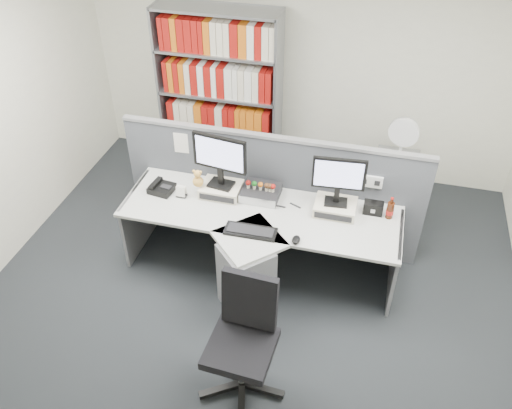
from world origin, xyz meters
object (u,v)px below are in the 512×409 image
(desktop_pc, at_px, (261,193))
(cola_bottle, at_px, (390,210))
(monitor_left, at_px, (220,157))
(desk_fan, at_px, (403,135))
(monitor_right, at_px, (339,177))
(mouse, at_px, (296,240))
(desk_phone, at_px, (161,188))
(keyboard, at_px, (251,231))
(desk_calendar, at_px, (181,192))
(office_chair, at_px, (244,336))
(shelving_unit, at_px, (220,96))
(filing_cabinet, at_px, (393,189))
(speaker, at_px, (373,208))
(desk, at_px, (255,247))

(desktop_pc, distance_m, cola_bottle, 1.21)
(monitor_left, distance_m, desk_fan, 1.92)
(monitor_right, relative_size, desk_fan, 0.92)
(mouse, xyz_separation_m, desk_fan, (0.80, 1.51, 0.29))
(cola_bottle, bearing_deg, desk_phone, -176.17)
(keyboard, bearing_deg, mouse, -2.46)
(desk_phone, distance_m, cola_bottle, 2.17)
(monitor_left, distance_m, desk_calendar, 0.53)
(monitor_right, relative_size, office_chair, 0.47)
(desk_calendar, xyz_separation_m, cola_bottle, (1.95, 0.18, 0.03))
(mouse, distance_m, shelving_unit, 2.37)
(filing_cabinet, height_order, office_chair, office_chair)
(desk_calendar, xyz_separation_m, desk_fan, (1.99, 1.15, 0.26))
(speaker, xyz_separation_m, shelving_unit, (-1.91, 1.40, 0.20))
(keyboard, height_order, filing_cabinet, keyboard)
(desktop_pc, bearing_deg, mouse, -50.38)
(shelving_unit, bearing_deg, desk_phone, -93.93)
(desk_phone, distance_m, desk_fan, 2.49)
(desk_phone, bearing_deg, cola_bottle, 3.83)
(monitor_left, bearing_deg, filing_cabinet, 31.93)
(cola_bottle, bearing_deg, office_chair, -122.77)
(monitor_right, bearing_deg, speaker, 10.95)
(desk, distance_m, cola_bottle, 1.28)
(monitor_left, height_order, keyboard, monitor_left)
(monitor_left, relative_size, shelving_unit, 0.27)
(speaker, height_order, cola_bottle, cola_bottle)
(desk_phone, xyz_separation_m, office_chair, (1.21, -1.35, -0.20))
(shelving_unit, relative_size, desk_fan, 3.81)
(keyboard, relative_size, mouse, 4.11)
(desk_calendar, bearing_deg, speaker, 6.51)
(desk_calendar, height_order, speaker, speaker)
(speaker, bearing_deg, desk_fan, 78.70)
(shelving_unit, bearing_deg, cola_bottle, -34.73)
(speaker, height_order, filing_cabinet, speaker)
(desk_phone, height_order, cola_bottle, cola_bottle)
(desktop_pc, bearing_deg, speaker, 0.99)
(desk_fan, bearing_deg, shelving_unit, 167.92)
(monitor_left, bearing_deg, monitor_right, -0.01)
(desk, bearing_deg, cola_bottle, 19.96)
(monitor_right, bearing_deg, mouse, -118.15)
(monitor_left, xyz_separation_m, monitor_right, (1.10, -0.00, -0.03))
(mouse, bearing_deg, desk_fan, 62.23)
(monitor_left, bearing_deg, desk_phone, -169.43)
(monitor_left, relative_size, desk_phone, 2.14)
(speaker, bearing_deg, cola_bottle, -10.82)
(desk, relative_size, filing_cabinet, 3.71)
(desk_phone, relative_size, filing_cabinet, 0.36)
(cola_bottle, bearing_deg, desktop_pc, 179.52)
(monitor_right, xyz_separation_m, desktop_pc, (-0.72, 0.05, -0.34))
(desktop_pc, xyz_separation_m, speaker, (1.06, 0.02, 0.01))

